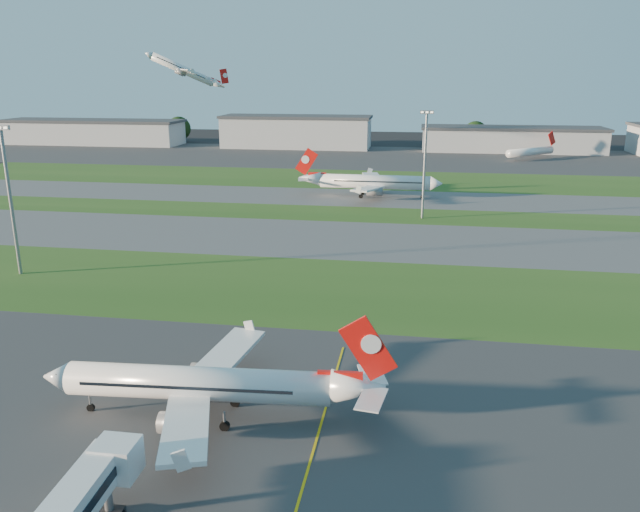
% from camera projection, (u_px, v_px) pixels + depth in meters
% --- Properties ---
extents(ground, '(700.00, 700.00, 0.00)m').
position_uv_depth(ground, '(241.00, 492.00, 52.41)').
color(ground, black).
rests_on(ground, ground).
extents(apron_near, '(300.00, 70.00, 0.01)m').
position_uv_depth(apron_near, '(241.00, 492.00, 52.41)').
color(apron_near, '#333335').
rests_on(apron_near, ground).
extents(grass_strip_a, '(300.00, 34.00, 0.01)m').
position_uv_depth(grass_strip_a, '(329.00, 290.00, 101.73)').
color(grass_strip_a, '#284F1A').
rests_on(grass_strip_a, ground).
extents(taxiway_a, '(300.00, 32.00, 0.01)m').
position_uv_depth(taxiway_a, '(351.00, 239.00, 133.03)').
color(taxiway_a, '#515154').
rests_on(taxiway_a, ground).
extents(grass_strip_b, '(300.00, 18.00, 0.01)m').
position_uv_depth(grass_strip_b, '(362.00, 214.00, 156.74)').
color(grass_strip_b, '#284F1A').
rests_on(grass_strip_b, ground).
extents(taxiway_b, '(300.00, 26.00, 0.01)m').
position_uv_depth(taxiway_b, '(369.00, 198.00, 177.60)').
color(taxiway_b, '#515154').
rests_on(taxiway_b, ground).
extents(grass_strip_c, '(300.00, 40.00, 0.01)m').
position_uv_depth(grass_strip_c, '(377.00, 180.00, 208.90)').
color(grass_strip_c, '#284F1A').
rests_on(grass_strip_c, ground).
extents(apron_far, '(400.00, 80.00, 0.01)m').
position_uv_depth(apron_far, '(387.00, 157.00, 265.81)').
color(apron_far, '#333335').
rests_on(apron_far, ground).
extents(yellow_line, '(0.25, 60.00, 0.02)m').
position_uv_depth(yellow_line, '(300.00, 498.00, 51.66)').
color(yellow_line, gold).
rests_on(yellow_line, ground).
extents(airliner_parked, '(33.47, 28.33, 10.44)m').
position_uv_depth(airliner_parked, '(202.00, 384.00, 62.99)').
color(airliner_parked, white).
rests_on(airliner_parked, ground).
extents(airliner_taxiing, '(38.92, 33.04, 12.15)m').
position_uv_depth(airliner_taxiing, '(373.00, 182.00, 178.16)').
color(airliner_taxiing, white).
rests_on(airliner_taxiing, ground).
extents(airliner_departing, '(28.67, 24.50, 9.72)m').
position_uv_depth(airliner_departing, '(184.00, 70.00, 245.85)').
color(airliner_departing, white).
extents(mini_jet_near, '(22.57, 20.25, 9.48)m').
position_uv_depth(mini_jet_near, '(530.00, 152.00, 257.89)').
color(mini_jet_near, white).
rests_on(mini_jet_near, ground).
extents(light_mast_west, '(3.20, 0.70, 25.80)m').
position_uv_depth(light_mast_west, '(9.00, 191.00, 105.82)').
color(light_mast_west, gray).
rests_on(light_mast_west, ground).
extents(light_mast_centre, '(3.20, 0.70, 25.80)m').
position_uv_depth(light_mast_centre, '(425.00, 158.00, 148.46)').
color(light_mast_centre, gray).
rests_on(light_mast_centre, ground).
extents(hangar_far_west, '(91.80, 23.00, 12.20)m').
position_uv_depth(hangar_far_west, '(93.00, 132.00, 314.99)').
color(hangar_far_west, '#A7ABAF').
rests_on(hangar_far_west, ground).
extents(hangar_west, '(71.40, 23.00, 15.20)m').
position_uv_depth(hangar_west, '(296.00, 132.00, 298.86)').
color(hangar_west, '#A7ABAF').
rests_on(hangar_west, ground).
extents(hangar_east, '(81.60, 23.00, 11.20)m').
position_uv_depth(hangar_east, '(511.00, 139.00, 284.46)').
color(hangar_east, '#A7ABAF').
rests_on(hangar_east, ground).
extents(tree_far_west, '(11.00, 11.00, 12.00)m').
position_uv_depth(tree_far_west, '(35.00, 128.00, 333.21)').
color(tree_far_west, black).
rests_on(tree_far_west, ground).
extents(tree_west, '(12.10, 12.10, 13.20)m').
position_uv_depth(tree_west, '(179.00, 128.00, 322.96)').
color(tree_west, black).
rests_on(tree_west, ground).
extents(tree_mid_west, '(9.90, 9.90, 10.80)m').
position_uv_depth(tree_mid_west, '(351.00, 134.00, 306.06)').
color(tree_mid_west, black).
rests_on(tree_mid_west, ground).
extents(tree_mid_east, '(11.55, 11.55, 12.60)m').
position_uv_depth(tree_mid_east, '(475.00, 133.00, 299.66)').
color(tree_mid_east, black).
rests_on(tree_mid_east, ground).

